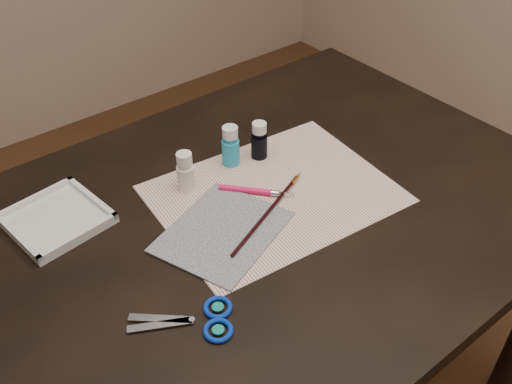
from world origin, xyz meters
TOP-DOWN VIEW (x-y plane):
  - table at (0.00, 0.00)m, footprint 1.30×0.90m
  - paper at (0.06, 0.02)m, footprint 0.51×0.41m
  - canvas at (-0.09, -0.01)m, footprint 0.29×0.26m
  - paint_bottle_white at (-0.07, 0.15)m, footprint 0.04×0.04m
  - paint_bottle_cyan at (0.06, 0.16)m, footprint 0.04×0.04m
  - paint_bottle_navy at (0.12, 0.14)m, footprint 0.05×0.05m
  - paintbrush at (0.02, -0.02)m, footprint 0.27×0.12m
  - craft_knife at (0.04, 0.04)m, footprint 0.12×0.13m
  - scissors at (-0.27, -0.15)m, footprint 0.21×0.18m
  - palette_tray at (-0.33, 0.22)m, footprint 0.19×0.19m

SIDE VIEW (x-z plane):
  - table at x=0.00m, z-range 0.00..0.75m
  - paper at x=0.06m, z-range 0.75..0.75m
  - canvas at x=-0.09m, z-range 0.75..0.76m
  - scissors at x=-0.27m, z-range 0.75..0.76m
  - craft_knife at x=0.04m, z-range 0.75..0.76m
  - paintbrush at x=0.02m, z-range 0.76..0.76m
  - palette_tray at x=-0.33m, z-range 0.75..0.77m
  - paint_bottle_navy at x=0.12m, z-range 0.75..0.84m
  - paint_bottle_white at x=-0.07m, z-range 0.75..0.84m
  - paint_bottle_cyan at x=0.06m, z-range 0.75..0.85m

